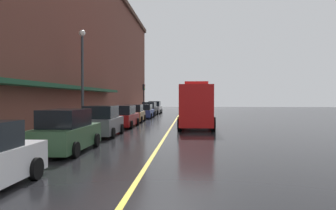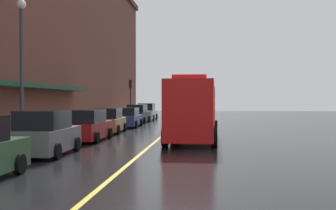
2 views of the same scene
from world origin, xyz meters
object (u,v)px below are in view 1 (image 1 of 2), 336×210
(parked_car_6, at_px, (150,109))
(fire_truck, at_px, (197,106))
(parking_meter_1, at_px, (123,111))
(traffic_light_near, at_px, (144,93))
(parked_car_3, at_px, (124,117))
(parking_meter_0, at_px, (62,122))
(street_lamp_left, at_px, (82,69))
(parked_car_2, at_px, (102,122))
(parked_car_5, at_px, (144,112))
(parked_car_1, at_px, (67,132))
(parked_car_7, at_px, (155,108))
(parked_car_4, at_px, (134,114))

(parked_car_6, xyz_separation_m, fire_truck, (6.12, -17.56, 0.85))
(parking_meter_1, distance_m, traffic_light_near, 14.45)
(parked_car_3, distance_m, parking_meter_1, 7.00)
(parked_car_6, height_order, traffic_light_near, traffic_light_near)
(parking_meter_0, xyz_separation_m, street_lamp_left, (-0.60, 5.02, 3.34))
(parked_car_2, distance_m, parking_meter_0, 3.20)
(parked_car_3, xyz_separation_m, parked_car_5, (0.01, 11.90, -0.05))
(parking_meter_0, bearing_deg, parked_car_5, 85.92)
(parking_meter_1, bearing_deg, parked_car_3, -77.79)
(parked_car_3, bearing_deg, parked_car_5, -0.06)
(parking_meter_0, xyz_separation_m, parking_meter_1, (0.00, 15.80, 0.00))
(parked_car_1, distance_m, parked_car_7, 36.01)
(traffic_light_near, bearing_deg, parking_meter_1, -90.25)
(parked_car_2, height_order, parked_car_5, parked_car_2)
(parked_car_1, relative_size, fire_truck, 0.50)
(parked_car_6, bearing_deg, parked_car_2, -178.45)
(street_lamp_left, xyz_separation_m, traffic_light_near, (0.66, 25.08, -1.24))
(street_lamp_left, bearing_deg, parking_meter_0, -83.18)
(parking_meter_1, relative_size, traffic_light_near, 0.31)
(parked_car_1, xyz_separation_m, parking_meter_0, (-1.46, 3.08, 0.19))
(parked_car_6, distance_m, parking_meter_0, 27.27)
(parking_meter_1, height_order, street_lamp_left, street_lamp_left)
(parking_meter_0, distance_m, traffic_light_near, 30.17)
(parked_car_5, bearing_deg, parked_car_3, 179.00)
(parked_car_1, height_order, fire_truck, fire_truck)
(parked_car_1, xyz_separation_m, parked_car_6, (-0.15, 30.32, -0.01))
(parked_car_1, bearing_deg, parked_car_3, -0.38)
(parking_meter_0, bearing_deg, fire_truck, 52.49)
(parked_car_5, height_order, parked_car_7, parked_car_7)
(parking_meter_0, bearing_deg, parked_car_3, 80.63)
(parked_car_7, bearing_deg, parked_car_2, 179.46)
(parked_car_2, xyz_separation_m, parked_car_5, (0.12, 17.97, -0.10))
(parked_car_6, xyz_separation_m, street_lamp_left, (-1.91, -22.22, 3.55))
(parking_meter_0, bearing_deg, parked_car_7, 87.54)
(parked_car_3, relative_size, parked_car_7, 1.00)
(parked_car_5, distance_m, fire_truck, 12.69)
(parked_car_1, bearing_deg, parked_car_6, 0.00)
(parked_car_6, distance_m, fire_truck, 18.61)
(parked_car_1, bearing_deg, parking_meter_1, 4.14)
(parked_car_5, distance_m, parking_meter_1, 5.28)
(street_lamp_left, bearing_deg, parked_car_4, 78.58)
(fire_truck, bearing_deg, street_lamp_left, -58.23)
(parked_car_5, distance_m, parked_car_6, 6.38)
(traffic_light_near, bearing_deg, parked_car_4, -85.27)
(parked_car_7, relative_size, parking_meter_1, 3.68)
(parked_car_2, bearing_deg, parked_car_7, -1.30)
(parked_car_3, xyz_separation_m, parked_car_6, (-0.17, 18.28, 0.03))
(parked_car_7, distance_m, street_lamp_left, 28.20)
(parked_car_2, height_order, parking_meter_1, parked_car_2)
(parked_car_2, bearing_deg, fire_truck, -42.96)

